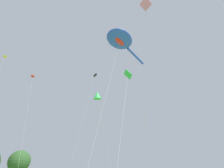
# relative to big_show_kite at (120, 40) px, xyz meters

# --- Properties ---
(big_show_kite) EXTENTS (8.40, 4.19, 17.96)m
(big_show_kite) POSITION_rel_big_show_kite_xyz_m (0.00, 0.00, 0.00)
(big_show_kite) COLOR blue
(big_show_kite) RESTS_ON ground
(small_kite_delta_white) EXTENTS (3.89, 2.04, 12.84)m
(small_kite_delta_white) POSITION_rel_big_show_kite_xyz_m (2.99, 4.83, -5.26)
(small_kite_delta_white) COLOR green
(small_kite_delta_white) RESTS_ON ground
(small_kite_triangle_green) EXTENTS (5.02, 1.13, 12.80)m
(small_kite_triangle_green) POSITION_rel_big_show_kite_xyz_m (0.37, -0.54, -5.58)
(small_kite_triangle_green) COLOR green
(small_kite_triangle_green) RESTS_ON ground
(small_kite_bird_shape) EXTENTS (5.13, 1.69, 24.08)m
(small_kite_bird_shape) POSITION_rel_big_show_kite_xyz_m (12.19, 11.79, 4.27)
(small_kite_bird_shape) COLOR black
(small_kite_bird_shape) RESTS_ON ground
(small_kite_streamer_purple) EXTENTS (4.33, 3.37, 14.55)m
(small_kite_streamer_purple) POSITION_rel_big_show_kite_xyz_m (-5.22, -4.40, -4.24)
(small_kite_streamer_purple) COLOR pink
(small_kite_streamer_purple) RESTS_ON ground
(small_kite_box_yellow) EXTENTS (1.72, 0.77, 13.97)m
(small_kite_box_yellow) POSITION_rel_big_show_kite_xyz_m (-2.51, 11.09, -4.52)
(small_kite_box_yellow) COLOR red
(small_kite_box_yellow) RESTS_ON ground
(small_kite_stunt_black) EXTENTS (0.85, 2.02, 21.77)m
(small_kite_stunt_black) POSITION_rel_big_show_kite_xyz_m (-2.20, 20.85, 3.52)
(small_kite_stunt_black) COLOR yellow
(small_kite_stunt_black) RESTS_ON ground
(tree_oak_right) EXTENTS (5.39, 5.39, 10.48)m
(tree_oak_right) POSITION_rel_big_show_kite_xyz_m (17.62, 36.34, -9.80)
(tree_oak_right) COLOR #513823
(tree_oak_right) RESTS_ON ground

